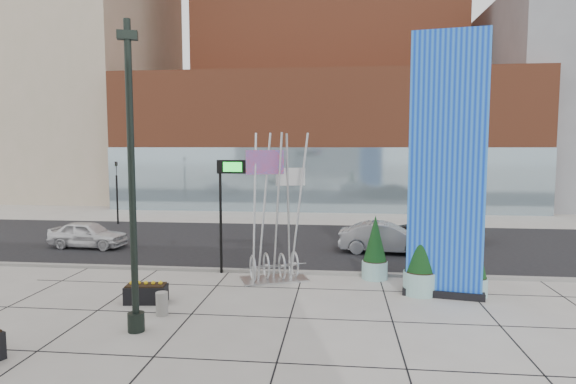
# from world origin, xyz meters

# --- Properties ---
(ground) EXTENTS (160.00, 160.00, 0.00)m
(ground) POSITION_xyz_m (0.00, 0.00, 0.00)
(ground) COLOR #9E9991
(ground) RESTS_ON ground
(street_asphalt) EXTENTS (80.00, 12.00, 0.02)m
(street_asphalt) POSITION_xyz_m (0.00, 10.00, 0.01)
(street_asphalt) COLOR black
(street_asphalt) RESTS_ON ground
(curb_edge) EXTENTS (80.00, 0.30, 0.12)m
(curb_edge) POSITION_xyz_m (0.00, 4.00, 0.06)
(curb_edge) COLOR gray
(curb_edge) RESTS_ON ground
(tower_podium) EXTENTS (34.00, 10.00, 11.00)m
(tower_podium) POSITION_xyz_m (1.00, 27.00, 5.50)
(tower_podium) COLOR brown
(tower_podium) RESTS_ON ground
(tower_glass_front) EXTENTS (34.00, 0.60, 5.00)m
(tower_glass_front) POSITION_xyz_m (1.00, 22.20, 2.50)
(tower_glass_front) COLOR #8CA5B2
(tower_glass_front) RESTS_ON ground
(building_beige_left) EXTENTS (18.00, 20.00, 34.00)m
(building_beige_left) POSITION_xyz_m (-26.00, 34.00, 17.00)
(building_beige_left) COLOR tan
(building_beige_left) RESTS_ON ground
(blue_pylon) EXTENTS (2.81, 1.62, 8.83)m
(blue_pylon) POSITION_xyz_m (5.99, 1.89, 4.27)
(blue_pylon) COLOR #0D39CF
(blue_pylon) RESTS_ON ground
(lamp_post) EXTENTS (0.57, 0.46, 8.37)m
(lamp_post) POSITION_xyz_m (-3.10, -2.48, 3.42)
(lamp_post) COLOR black
(lamp_post) RESTS_ON ground
(public_art_sculpture) EXTENTS (2.75, 2.05, 5.61)m
(public_art_sculpture) POSITION_xyz_m (-0.00, 3.00, 1.47)
(public_art_sculpture) COLOR silver
(public_art_sculpture) RESTS_ON ground
(concrete_bollard) EXTENTS (0.36, 0.36, 0.71)m
(concrete_bollard) POSITION_xyz_m (-2.85, -1.18, 0.35)
(concrete_bollard) COLOR gray
(concrete_bollard) RESTS_ON ground
(overhead_street_sign) EXTENTS (2.14, 0.26, 4.54)m
(overhead_street_sign) POSITION_xyz_m (-1.50, 3.80, 3.90)
(overhead_street_sign) COLOR black
(overhead_street_sign) RESTS_ON ground
(round_planter_east) EXTENTS (0.91, 0.91, 2.27)m
(round_planter_east) POSITION_xyz_m (7.00, 1.80, 1.07)
(round_planter_east) COLOR #96CAC6
(round_planter_east) RESTS_ON ground
(round_planter_mid) EXTENTS (1.13, 1.13, 2.82)m
(round_planter_mid) POSITION_xyz_m (5.20, 1.80, 1.33)
(round_planter_mid) COLOR #96CAC6
(round_planter_mid) RESTS_ON ground
(round_planter_west) EXTENTS (0.98, 0.98, 2.46)m
(round_planter_west) POSITION_xyz_m (3.80, 3.60, 1.16)
(round_planter_west) COLOR #96CAC6
(round_planter_west) RESTS_ON ground
(box_planter_north) EXTENTS (1.39, 0.81, 0.73)m
(box_planter_north) POSITION_xyz_m (-3.80, -0.09, 0.33)
(box_planter_north) COLOR black
(box_planter_north) RESTS_ON ground
(car_white_west) EXTENTS (3.99, 1.86, 1.32)m
(car_white_west) POSITION_xyz_m (-10.11, 7.82, 0.66)
(car_white_west) COLOR white
(car_white_west) RESTS_ON ground
(car_silver_mid) EXTENTS (4.52, 1.95, 1.45)m
(car_silver_mid) POSITION_xyz_m (4.63, 8.16, 0.72)
(car_silver_mid) COLOR #989A9F
(car_silver_mid) RESTS_ON ground
(car_dark_east) EXTENTS (4.91, 2.38, 1.38)m
(car_dark_east) POSITION_xyz_m (7.16, 10.85, 0.69)
(car_dark_east) COLOR black
(car_dark_east) RESTS_ON ground
(traffic_signal) EXTENTS (0.15, 0.18, 4.10)m
(traffic_signal) POSITION_xyz_m (-12.00, 15.00, 2.30)
(traffic_signal) COLOR black
(traffic_signal) RESTS_ON ground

